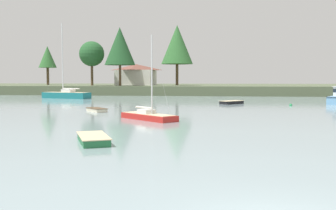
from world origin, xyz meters
name	(u,v)px	position (x,y,z in m)	size (l,w,h in m)	color
far_shore_bank	(223,89)	(0.00, 95.97, 1.03)	(187.02, 47.28, 2.07)	#4C563D
sailboat_red	(148,118)	(-7.71, 24.43, 0.17)	(5.78, 5.52, 7.85)	#B2231E
sailboat_teal	(66,97)	(-29.72, 60.13, 0.30)	(9.77, 5.14, 14.83)	#196B70
dinghy_green	(93,140)	(-8.64, 11.62, 0.15)	(3.03, 4.10, 0.60)	#236B3D
dinghy_black	(232,103)	(0.51, 47.49, 0.16)	(3.79, 3.85, 0.65)	black
dinghy_cream	(97,110)	(-14.96, 32.17, 0.14)	(3.11, 3.34, 0.55)	beige
mooring_buoy_green	(291,105)	(8.37, 44.68, 0.07)	(0.39, 0.39, 0.45)	#1E8C47
shore_tree_right	(177,45)	(-11.54, 86.75, 12.13)	(7.87, 7.87, 14.91)	brown
shore_tree_left_mid	(120,46)	(-23.64, 77.05, 11.07)	(7.00, 7.00, 13.31)	brown
shore_tree_inland_a	(92,54)	(-31.26, 80.01, 9.56)	(5.94, 5.94, 10.52)	brown
shore_tree_center_left	(47,57)	(-45.91, 87.90, 9.34)	(4.62, 4.62, 10.20)	brown
cottage_eastern	(136,74)	(-22.13, 87.90, 4.82)	(9.69, 10.51, 5.34)	silver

